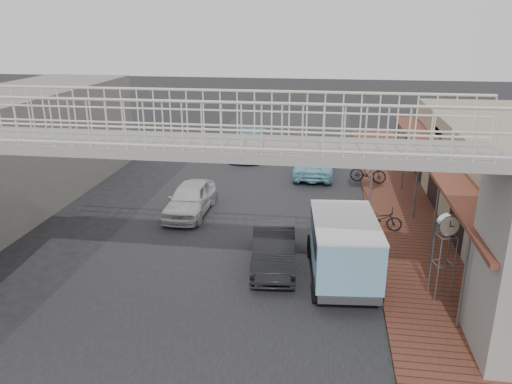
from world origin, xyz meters
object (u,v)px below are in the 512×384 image
(arrow_sign, at_px, (392,152))
(angkot_van, at_px, (343,240))
(motorcycle_far, at_px, (368,172))
(angkot_far, at_px, (249,146))
(white_hatchback, at_px, (190,199))
(street_clock, at_px, (447,229))
(motorcycle_near, at_px, (379,218))
(angkot_curb, at_px, (314,165))
(dark_sedan, at_px, (274,248))

(arrow_sign, bearing_deg, angkot_van, -97.41)
(motorcycle_far, bearing_deg, angkot_far, 68.22)
(arrow_sign, bearing_deg, angkot_far, 142.98)
(white_hatchback, bearing_deg, street_clock, -31.24)
(motorcycle_near, bearing_deg, angkot_van, 169.32)
(angkot_van, xyz_separation_m, motorcycle_far, (1.49, 10.34, -0.73))
(angkot_curb, bearing_deg, white_hatchback, 52.18)
(dark_sedan, height_order, arrow_sign, arrow_sign)
(motorcycle_near, xyz_separation_m, arrow_sign, (0.61, 2.80, 2.05))
(white_hatchback, relative_size, arrow_sign, 1.30)
(motorcycle_far, xyz_separation_m, street_clock, (1.40, -11.16, 1.65))
(angkot_curb, relative_size, angkot_far, 0.94)
(white_hatchback, height_order, angkot_far, angkot_far)
(angkot_curb, bearing_deg, dark_sedan, 85.10)
(white_hatchback, bearing_deg, dark_sedan, -45.84)
(white_hatchback, relative_size, motorcycle_near, 2.28)
(angkot_curb, distance_m, motorcycle_near, 7.90)
(white_hatchback, distance_m, street_clock, 11.10)
(white_hatchback, bearing_deg, motorcycle_far, 34.72)
(motorcycle_near, bearing_deg, angkot_far, 42.32)
(angkot_far, relative_size, angkot_van, 1.04)
(white_hatchback, distance_m, angkot_curb, 8.31)
(dark_sedan, relative_size, motorcycle_far, 2.19)
(angkot_van, distance_m, motorcycle_far, 10.47)
(angkot_van, xyz_separation_m, motorcycle_near, (1.53, 4.16, -0.82))
(white_hatchback, bearing_deg, angkot_van, -37.14)
(angkot_far, bearing_deg, angkot_curb, -41.60)
(arrow_sign, bearing_deg, white_hatchback, -157.35)
(arrow_sign, bearing_deg, street_clock, -74.77)
(motorcycle_near, bearing_deg, arrow_sign, -2.68)
(motorcycle_far, bearing_deg, angkot_van, -176.03)
(angkot_far, height_order, motorcycle_far, angkot_far)
(white_hatchback, xyz_separation_m, angkot_van, (6.43, -4.99, 0.69))
(dark_sedan, height_order, angkot_far, angkot_far)
(dark_sedan, distance_m, arrow_sign, 7.97)
(dark_sedan, xyz_separation_m, street_clock, (5.18, -1.44, 1.64))
(arrow_sign, bearing_deg, motorcycle_far, 110.52)
(motorcycle_far, xyz_separation_m, arrow_sign, (0.65, -3.38, 1.95))
(angkot_far, distance_m, street_clock, 17.97)
(white_hatchback, relative_size, angkot_curb, 0.91)
(arrow_sign, bearing_deg, motorcycle_near, -92.54)
(street_clock, relative_size, arrow_sign, 0.85)
(angkot_far, distance_m, motorcycle_far, 8.37)
(angkot_curb, bearing_deg, motorcycle_near, 111.32)
(angkot_curb, relative_size, angkot_van, 0.97)
(dark_sedan, height_order, angkot_van, angkot_van)
(angkot_far, distance_m, angkot_van, 15.99)
(white_hatchback, height_order, arrow_sign, arrow_sign)
(angkot_van, bearing_deg, angkot_curb, 91.26)
(white_hatchback, distance_m, motorcycle_near, 8.01)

